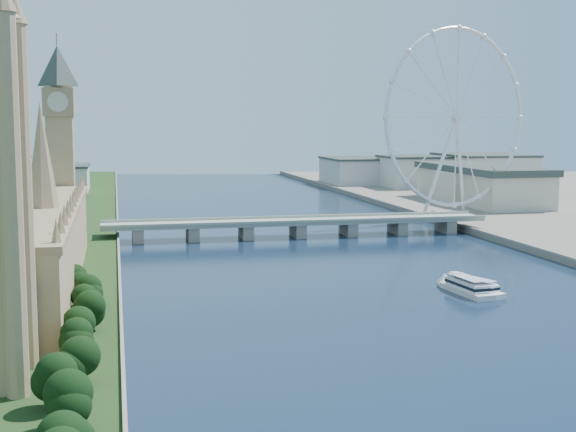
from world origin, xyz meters
name	(u,v)px	position (x,y,z in m)	size (l,w,h in m)	color
tree_row	(71,353)	(-113.00, 58.00, 8.44)	(9.30, 185.30, 20.18)	black
parliament_range	(45,247)	(-128.00, 170.00, 18.48)	(24.00, 200.00, 70.00)	tan
big_ben	(59,119)	(-128.00, 278.00, 66.57)	(20.02, 20.02, 110.00)	tan
westminster_bridge	(298,225)	(0.00, 300.00, 6.63)	(220.00, 22.00, 9.50)	gray
london_eye	(456,118)	(119.98, 355.08, 67.52)	(113.60, 39.12, 124.30)	silver
county_hall	(480,206)	(175.00, 430.00, 0.00)	(54.00, 144.00, 35.00)	beige
city_skyline	(276,176)	(39.22, 560.08, 16.96)	(505.00, 280.00, 32.00)	beige
tour_boat_near	(467,294)	(29.05, 137.27, 0.00)	(8.10, 31.58, 7.00)	silver
tour_boat_far	(474,293)	(32.02, 137.35, 0.00)	(7.48, 29.31, 6.47)	white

